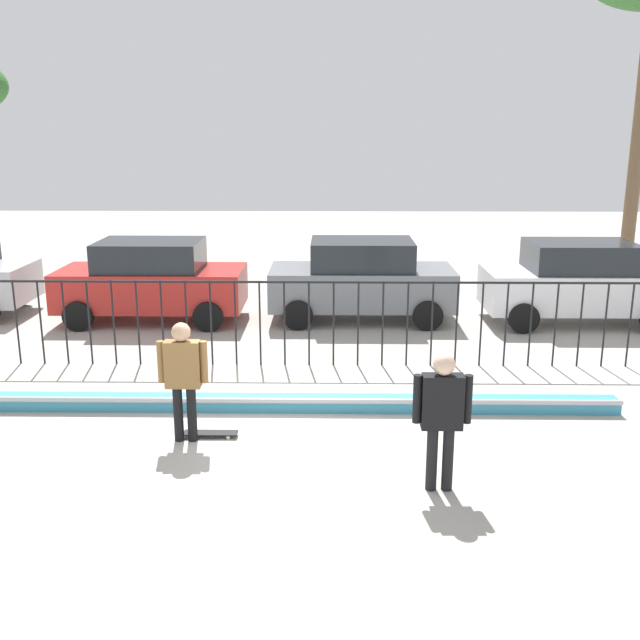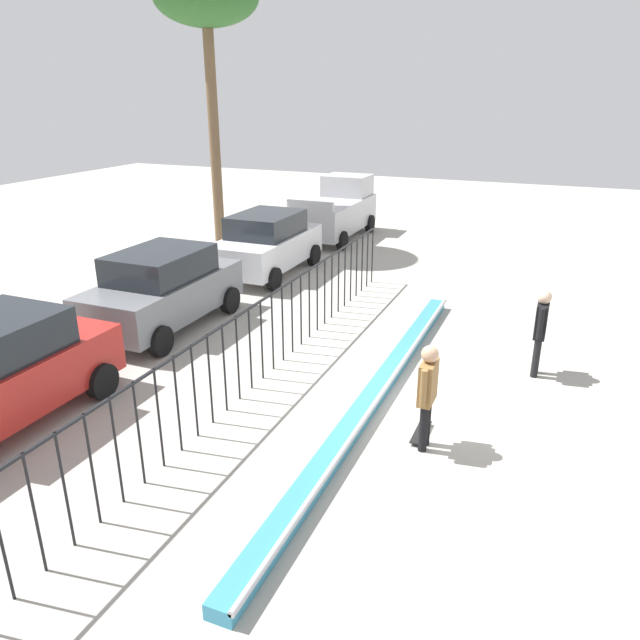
% 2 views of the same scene
% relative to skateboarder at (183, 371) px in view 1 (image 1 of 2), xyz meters
% --- Properties ---
extents(ground_plane, '(60.00, 60.00, 0.00)m').
position_rel_skateboarder_xyz_m(ground_plane, '(1.22, 0.48, -1.07)').
color(ground_plane, '#ADA89E').
extents(bowl_coping_ledge, '(11.00, 0.41, 0.27)m').
position_rel_skateboarder_xyz_m(bowl_coping_ledge, '(1.22, 1.21, -0.95)').
color(bowl_coping_ledge, teal).
rests_on(bowl_coping_ledge, ground).
extents(perimeter_fence, '(14.04, 0.04, 1.65)m').
position_rel_skateboarder_xyz_m(perimeter_fence, '(1.22, 3.55, -0.04)').
color(perimeter_fence, black).
rests_on(perimeter_fence, ground).
extents(skateboarder, '(0.72, 0.27, 1.78)m').
position_rel_skateboarder_xyz_m(skateboarder, '(0.00, 0.00, 0.00)').
color(skateboarder, black).
rests_on(skateboarder, ground).
extents(skateboard, '(0.80, 0.20, 0.07)m').
position_rel_skateboarder_xyz_m(skateboard, '(0.34, 0.13, -1.01)').
color(skateboard, black).
rests_on(skateboard, ground).
extents(camera_operator, '(0.73, 0.27, 1.79)m').
position_rel_skateboarder_xyz_m(camera_operator, '(3.48, -1.44, 0.01)').
color(camera_operator, black).
rests_on(camera_operator, ground).
extents(parked_car_red, '(4.30, 2.12, 1.90)m').
position_rel_skateboarder_xyz_m(parked_car_red, '(-2.11, 6.88, -0.10)').
color(parked_car_red, '#B2231E').
rests_on(parked_car_red, ground).
extents(parked_car_gray, '(4.30, 2.12, 1.90)m').
position_rel_skateboarder_xyz_m(parked_car_gray, '(2.83, 7.05, -0.10)').
color(parked_car_gray, slate).
rests_on(parked_car_gray, ground).
extents(parked_car_white, '(4.30, 2.12, 1.90)m').
position_rel_skateboarder_xyz_m(parked_car_white, '(7.84, 6.85, -0.10)').
color(parked_car_white, silver).
rests_on(parked_car_white, ground).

